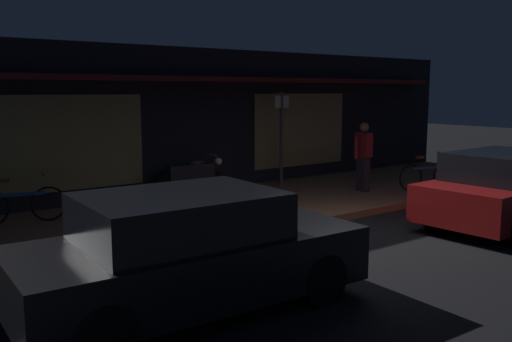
{
  "coord_description": "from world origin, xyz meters",
  "views": [
    {
      "loc": [
        -6.9,
        -6.47,
        2.58
      ],
      "look_at": [
        -0.28,
        2.4,
        0.95
      ],
      "focal_mm": 38.36,
      "sensor_mm": 36.0,
      "label": 1
    }
  ],
  "objects_px": {
    "bicycle_parked": "(20,205)",
    "bicycle_extra": "(428,175)",
    "sign_post": "(281,133)",
    "parked_car_near": "(188,252)",
    "motorcycle": "(192,176)",
    "person_bystander": "(363,155)",
    "parked_car_far": "(507,189)"
  },
  "relations": [
    {
      "from": "bicycle_parked",
      "to": "sign_post",
      "type": "distance_m",
      "value": 6.5
    },
    {
      "from": "motorcycle",
      "to": "bicycle_parked",
      "type": "bearing_deg",
      "value": -174.68
    },
    {
      "from": "person_bystander",
      "to": "parked_car_far",
      "type": "relative_size",
      "value": 0.4
    },
    {
      "from": "bicycle_parked",
      "to": "parked_car_far",
      "type": "height_order",
      "value": "parked_car_far"
    },
    {
      "from": "bicycle_extra",
      "to": "parked_car_near",
      "type": "xyz_separation_m",
      "value": [
        -8.3,
        -2.7,
        0.2
      ]
    },
    {
      "from": "motorcycle",
      "to": "sign_post",
      "type": "relative_size",
      "value": 0.71
    },
    {
      "from": "motorcycle",
      "to": "parked_car_near",
      "type": "distance_m",
      "value": 6.24
    },
    {
      "from": "parked_car_far",
      "to": "sign_post",
      "type": "bearing_deg",
      "value": 103.82
    },
    {
      "from": "bicycle_extra",
      "to": "person_bystander",
      "type": "relative_size",
      "value": 0.96
    },
    {
      "from": "motorcycle",
      "to": "person_bystander",
      "type": "xyz_separation_m",
      "value": [
        3.71,
        -1.84,
        0.38
      ]
    },
    {
      "from": "motorcycle",
      "to": "parked_car_far",
      "type": "height_order",
      "value": "parked_car_far"
    },
    {
      "from": "bicycle_parked",
      "to": "person_bystander",
      "type": "relative_size",
      "value": 0.99
    },
    {
      "from": "sign_post",
      "to": "person_bystander",
      "type": "bearing_deg",
      "value": -56.86
    },
    {
      "from": "motorcycle",
      "to": "bicycle_extra",
      "type": "distance_m",
      "value": 5.79
    },
    {
      "from": "motorcycle",
      "to": "bicycle_parked",
      "type": "distance_m",
      "value": 3.87
    },
    {
      "from": "motorcycle",
      "to": "bicycle_extra",
      "type": "bearing_deg",
      "value": -27.55
    },
    {
      "from": "bicycle_parked",
      "to": "bicycle_extra",
      "type": "height_order",
      "value": "same"
    },
    {
      "from": "parked_car_near",
      "to": "parked_car_far",
      "type": "distance_m",
      "value": 7.04
    },
    {
      "from": "bicycle_parked",
      "to": "bicycle_extra",
      "type": "relative_size",
      "value": 1.03
    },
    {
      "from": "bicycle_parked",
      "to": "bicycle_extra",
      "type": "distance_m",
      "value": 9.27
    },
    {
      "from": "parked_car_far",
      "to": "parked_car_near",
      "type": "bearing_deg",
      "value": 179.79
    },
    {
      "from": "sign_post",
      "to": "parked_car_far",
      "type": "xyz_separation_m",
      "value": [
        1.3,
        -5.3,
        -0.81
      ]
    },
    {
      "from": "bicycle_parked",
      "to": "parked_car_near",
      "type": "relative_size",
      "value": 0.4
    },
    {
      "from": "sign_post",
      "to": "parked_car_near",
      "type": "xyz_separation_m",
      "value": [
        -5.74,
        -5.28,
        -0.81
      ]
    },
    {
      "from": "bicycle_extra",
      "to": "person_bystander",
      "type": "bearing_deg",
      "value": 149.59
    },
    {
      "from": "sign_post",
      "to": "parked_car_near",
      "type": "height_order",
      "value": "sign_post"
    },
    {
      "from": "sign_post",
      "to": "motorcycle",
      "type": "bearing_deg",
      "value": 177.85
    },
    {
      "from": "bicycle_extra",
      "to": "parked_car_far",
      "type": "bearing_deg",
      "value": -114.75
    },
    {
      "from": "bicycle_parked",
      "to": "sign_post",
      "type": "height_order",
      "value": "sign_post"
    },
    {
      "from": "motorcycle",
      "to": "person_bystander",
      "type": "height_order",
      "value": "person_bystander"
    },
    {
      "from": "parked_car_near",
      "to": "parked_car_far",
      "type": "height_order",
      "value": "same"
    },
    {
      "from": "motorcycle",
      "to": "parked_car_near",
      "type": "relative_size",
      "value": 0.41
    }
  ]
}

